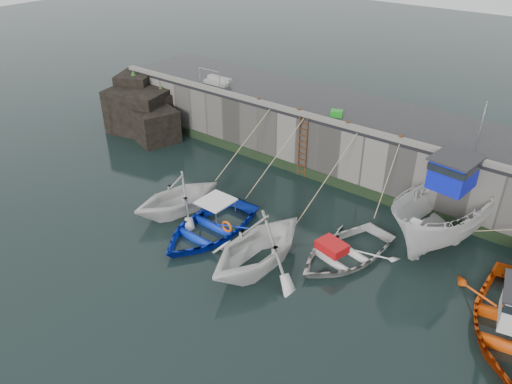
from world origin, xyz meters
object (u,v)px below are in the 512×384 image
Objects in this scene: boat_near_white at (179,211)px; boat_near_blacktrim at (258,266)px; bollard_b at (299,111)px; boat_far_white at (450,211)px; bollard_a at (259,100)px; bollard_d at (401,138)px; bollard_e at (476,158)px; boat_near_blue at (209,232)px; ladder at (302,147)px; boat_near_navy at (344,256)px; bollard_c at (348,124)px; fish_crate at (337,113)px.

boat_near_white is 0.86× the size of boat_near_blacktrim.
boat_far_white is at bearing -7.77° from bollard_b.
bollard_a is 7.80m from bollard_d.
bollard_b is 1.00× the size of bollard_e.
boat_near_blue is at bearing -88.33° from bollard_b.
bollard_d reaches higher than ladder.
boat_near_navy is 16.75× the size of bollard_b.
boat_near_blacktrim is (5.23, -0.90, 0.00)m from boat_near_white.
boat_far_white is 28.50× the size of bollard_b.
bollard_c is at bearing 180.00° from bollard_e.
boat_near_white is 7.39× the size of fish_crate.
boat_near_white is 7.66m from bollard_b.
boat_near_blue is 17.95× the size of bollard_c.
boat_near_blue is 17.95× the size of bollard_e.
ladder is at bearing -177.60° from bollard_e.
bollard_b is at bearing 115.90° from boat_near_blacktrim.
bollard_b is (2.50, 0.00, 0.00)m from bollard_a.
boat_near_blue is at bearing -126.01° from bollard_d.
boat_near_navy is at bearing 27.42° from boat_near_white.
boat_near_white is at bearing -147.75° from bollard_e.
bollard_a is 1.00× the size of bollard_c.
fish_crate is 3.77m from bollard_d.
ladder is 5.11m from bollard_d.
bollard_e is at bearing 2.40° from ladder.
bollard_d is at bearing 0.00° from bollard_c.
ladder is 1.81m from bollard_b.
bollard_c is (5.20, 0.00, 0.00)m from bollard_a.
boat_near_navy is (7.58, 1.69, 0.00)m from boat_near_white.
bollard_d is at bearing 0.00° from bollard_a.
boat_near_blue is 1.02× the size of boat_near_blacktrim.
fish_crate is (1.42, 7.85, 3.31)m from boat_near_blue.
boat_near_navy is at bearing 50.45° from boat_near_blacktrim.
bollard_e is (5.26, 7.52, 3.30)m from boat_near_blacktrim.
fish_crate is 2.04× the size of bollard_a.
boat_near_blue is at bearing -123.00° from fish_crate.
boat_far_white is 28.50× the size of bollard_c.
bollard_b is 8.50m from bollard_e.
bollard_e reaches higher than boat_near_blacktrim.
bollard_c is (2.50, 7.01, 3.30)m from boat_near_blue.
boat_near_blacktrim is at bearing -69.16° from ladder.
bollard_b is at bearing 146.14° from ladder.
boat_near_blue is 9.27m from bollard_d.
boat_far_white is 2.36m from bollard_e.
bollard_a is at bearing 161.75° from boat_near_navy.
bollard_a reaches higher than boat_near_blacktrim.
boat_far_white is (5.00, 6.40, 1.24)m from boat_near_blacktrim.
bollard_c reaches higher than boat_near_blue.
bollard_b is (-5.58, 4.93, 3.30)m from boat_near_navy.
ladder is 8.19m from bollard_e.
bollard_d is (7.80, 0.00, 0.00)m from bollard_a.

